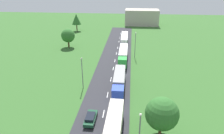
# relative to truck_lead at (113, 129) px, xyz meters

# --- Properties ---
(road) EXTENTS (10.00, 140.00, 0.06)m
(road) POSITION_rel_truck_lead_xyz_m (-2.48, 11.32, -2.10)
(road) COLOR #2B2B30
(road) RESTS_ON ground
(lane_marking_centre) EXTENTS (0.16, 122.98, 0.01)m
(lane_marking_centre) POSITION_rel_truck_lead_xyz_m (-2.48, 9.20, -2.07)
(lane_marking_centre) COLOR white
(lane_marking_centre) RESTS_ON road
(truck_lead) EXTENTS (2.74, 13.38, 3.62)m
(truck_lead) POSITION_rel_truck_lead_xyz_m (0.00, 0.00, 0.00)
(truck_lead) COLOR green
(truck_lead) RESTS_ON road
(truck_second) EXTENTS (2.57, 12.91, 3.52)m
(truck_second) POSITION_rel_truck_lead_xyz_m (-0.09, 16.60, -0.05)
(truck_second) COLOR blue
(truck_second) RESTS_ON road
(truck_third) EXTENTS (2.54, 14.69, 3.48)m
(truck_third) POSITION_rel_truck_lead_xyz_m (0.06, 34.67, -0.06)
(truck_third) COLOR green
(truck_third) RESTS_ON road
(truck_fourth) EXTENTS (2.64, 13.45, 3.44)m
(truck_fourth) POSITION_rel_truck_lead_xyz_m (-0.21, 52.66, -0.06)
(truck_fourth) COLOR white
(truck_fourth) RESTS_ON road
(car_second) EXTENTS (1.91, 4.58, 1.41)m
(car_second) POSITION_rel_truck_lead_xyz_m (-4.48, 4.11, -1.32)
(car_second) COLOR #19472D
(car_second) RESTS_ON road
(lamppost_second) EXTENTS (0.36, 0.36, 7.67)m
(lamppost_second) POSITION_rel_truck_lead_xyz_m (-8.60, 16.34, 2.17)
(lamppost_second) COLOR slate
(lamppost_second) RESTS_ON ground
(lamppost_third) EXTENTS (0.36, 0.36, 8.48)m
(lamppost_third) POSITION_rel_truck_lead_xyz_m (3.70, 37.73, 2.59)
(lamppost_third) COLOR slate
(lamppost_third) RESTS_ON ground
(tree_oak) EXTENTS (4.44, 4.44, 8.15)m
(tree_oak) POSITION_rel_truck_lead_xyz_m (-24.03, 72.07, 3.55)
(tree_oak) COLOR #513823
(tree_oak) RESTS_ON ground
(tree_birch) EXTENTS (4.99, 4.99, 6.87)m
(tree_birch) POSITION_rel_truck_lead_xyz_m (-20.84, 46.85, 2.22)
(tree_birch) COLOR #513823
(tree_birch) RESTS_ON ground
(tree_maple) EXTENTS (5.41, 5.41, 6.95)m
(tree_maple) POSITION_rel_truck_lead_xyz_m (7.56, 1.79, 2.10)
(tree_maple) COLOR #513823
(tree_maple) RESTS_ON ground
(distant_building) EXTENTS (17.85, 9.66, 8.20)m
(distant_building) POSITION_rel_truck_lead_xyz_m (7.74, 89.48, 1.97)
(distant_building) COLOR #B2A899
(distant_building) RESTS_ON ground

